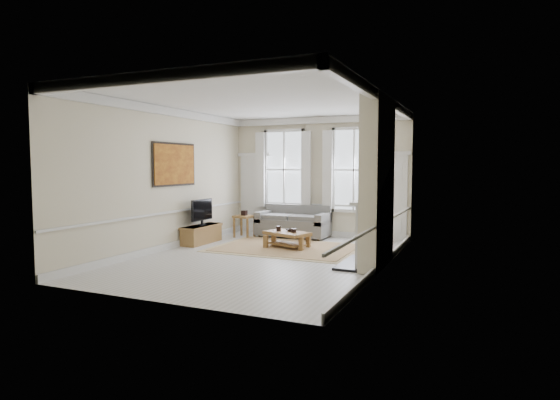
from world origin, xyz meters
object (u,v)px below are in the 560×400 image
at_px(coffee_table, 287,235).
at_px(tv_stand, 202,234).
at_px(sofa, 294,224).
at_px(side_table, 244,219).

relative_size(coffee_table, tv_stand, 0.94).
bearing_deg(sofa, coffee_table, -72.95).
height_order(coffee_table, tv_stand, tv_stand).
distance_m(side_table, tv_stand, 1.51).
xyz_separation_m(coffee_table, tv_stand, (-2.32, -0.23, -0.09)).
height_order(sofa, tv_stand, sofa).
bearing_deg(side_table, sofa, 25.66).
distance_m(sofa, coffee_table, 1.86).
distance_m(sofa, side_table, 1.41).
height_order(side_table, tv_stand, side_table).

